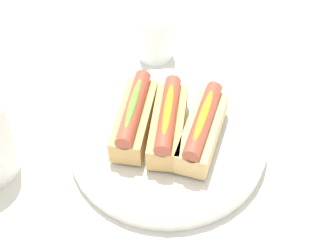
# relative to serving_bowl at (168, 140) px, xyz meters

# --- Properties ---
(ground_plane) EXTENTS (2.40, 2.40, 0.00)m
(ground_plane) POSITION_rel_serving_bowl_xyz_m (0.01, -0.01, -0.02)
(ground_plane) COLOR silver
(serving_bowl) EXTENTS (0.32, 0.32, 0.03)m
(serving_bowl) POSITION_rel_serving_bowl_xyz_m (0.00, 0.00, 0.00)
(serving_bowl) COLOR white
(serving_bowl) RESTS_ON ground_plane
(hotdog_front) EXTENTS (0.16, 0.09, 0.06)m
(hotdog_front) POSITION_rel_serving_bowl_xyz_m (-0.01, -0.05, 0.04)
(hotdog_front) COLOR #DBB270
(hotdog_front) RESTS_ON serving_bowl
(hotdog_back) EXTENTS (0.15, 0.07, 0.06)m
(hotdog_back) POSITION_rel_serving_bowl_xyz_m (-0.00, 0.00, 0.04)
(hotdog_back) COLOR tan
(hotdog_back) RESTS_ON serving_bowl
(hotdog_side) EXTENTS (0.16, 0.07, 0.06)m
(hotdog_side) POSITION_rel_serving_bowl_xyz_m (0.01, 0.05, 0.04)
(hotdog_side) COLOR tan
(hotdog_side) RESTS_ON serving_bowl
(water_glass) EXTENTS (0.07, 0.07, 0.09)m
(water_glass) POSITION_rel_serving_bowl_xyz_m (0.23, 0.03, 0.02)
(water_glass) COLOR white
(water_glass) RESTS_ON ground_plane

